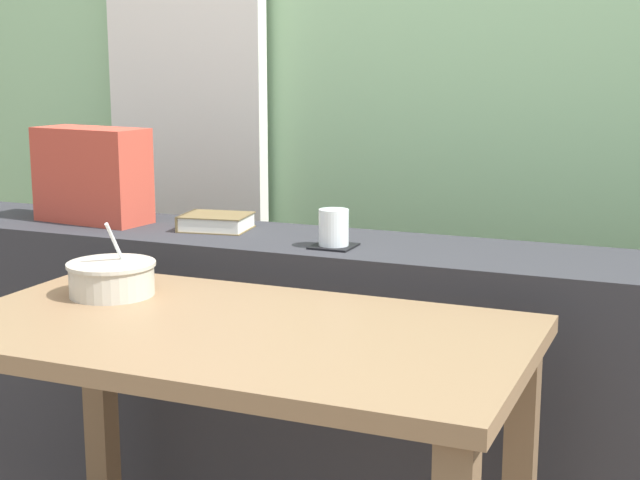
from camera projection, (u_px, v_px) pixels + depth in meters
outdoor_backdrop at (431, 0)px, 2.82m from camera, size 4.80×0.08×2.80m
curtain_left_panel at (186, 51)px, 3.06m from camera, size 0.56×0.06×2.50m
dark_console_ledge at (347, 392)px, 2.40m from camera, size 2.80×0.37×0.78m
breakfast_table at (234, 387)px, 1.81m from camera, size 1.12×0.62×0.73m
coaster_square at (334, 246)px, 2.26m from camera, size 0.10×0.10×0.00m
juice_glass at (334, 229)px, 2.25m from camera, size 0.07×0.07×0.09m
closed_book at (216, 222)px, 2.48m from camera, size 0.19×0.16×0.04m
throw_pillow at (92, 175)px, 2.58m from camera, size 0.33×0.18×0.26m
soup_bowl at (112, 279)px, 2.01m from camera, size 0.19×0.19×0.16m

